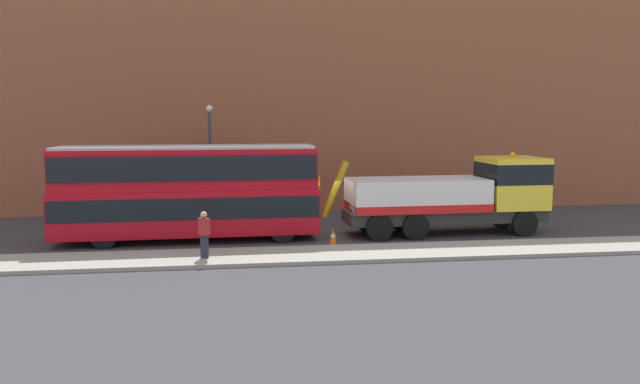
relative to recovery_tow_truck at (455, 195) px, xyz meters
name	(u,v)px	position (x,y,z in m)	size (l,w,h in m)	color
ground_plane	(330,235)	(-5.64, 0.40, -1.76)	(120.00, 120.00, 0.00)	#38383D
near_kerb	(347,254)	(-5.64, -3.80, -1.68)	(60.00, 2.80, 0.15)	gray
building_facade	(308,65)	(-5.64, 8.13, 6.31)	(60.00, 1.50, 16.00)	#935138
recovery_tow_truck	(455,195)	(0.00, 0.00, 0.00)	(10.17, 2.83, 3.67)	#2D2D2D
double_decker_bus	(188,189)	(-11.79, -0.01, 0.47)	(11.09, 2.78, 4.06)	#B70C19
pedestrian_onlooker	(204,235)	(-10.98, -4.05, -0.77)	(0.45, 0.48, 1.71)	#232333
traffic_cone_near_bus	(333,237)	(-5.85, -1.84, -1.42)	(0.36, 0.36, 0.72)	orange
street_lamp	(210,151)	(-11.00, 5.94, 1.71)	(0.36, 0.36, 5.83)	#38383D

